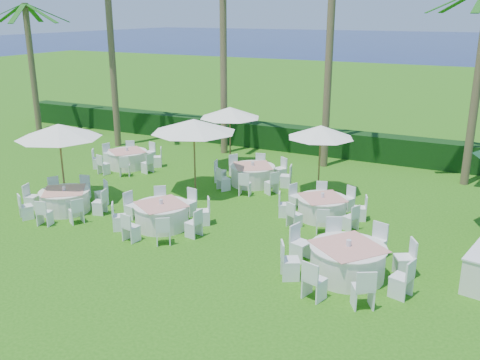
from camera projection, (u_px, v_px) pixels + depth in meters
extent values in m
plane|color=#245F10|center=(150.00, 238.00, 16.29)|extent=(120.00, 120.00, 0.00)
cube|color=black|center=(294.00, 139.00, 26.32)|extent=(34.00, 1.00, 1.20)
plane|color=#060F44|center=(463.00, 46.00, 103.14)|extent=(260.00, 260.00, 0.00)
cylinder|color=white|center=(65.00, 201.00, 18.40)|extent=(1.64, 1.64, 0.71)
cylinder|color=white|center=(64.00, 191.00, 18.29)|extent=(1.71, 1.71, 0.03)
cube|color=tan|center=(64.00, 190.00, 18.28)|extent=(1.86, 1.86, 0.01)
cylinder|color=silver|center=(64.00, 188.00, 18.25)|extent=(0.11, 0.11, 0.15)
cube|color=white|center=(99.00, 202.00, 18.12)|extent=(0.49, 0.49, 0.86)
cube|color=white|center=(101.00, 193.00, 19.04)|extent=(0.55, 0.55, 0.86)
cube|color=white|center=(83.00, 188.00, 19.57)|extent=(0.49, 0.49, 0.86)
cube|color=white|center=(55.00, 189.00, 19.40)|extent=(0.55, 0.55, 0.86)
cube|color=white|center=(31.00, 197.00, 18.63)|extent=(0.49, 0.49, 0.86)
cube|color=white|center=(26.00, 206.00, 17.71)|extent=(0.55, 0.55, 0.86)
cube|color=white|center=(44.00, 212.00, 17.18)|extent=(0.49, 0.49, 0.86)
cube|color=white|center=(76.00, 210.00, 17.35)|extent=(0.55, 0.55, 0.86)
cylinder|color=white|center=(162.00, 216.00, 17.04)|extent=(1.70, 1.70, 0.74)
cylinder|color=white|center=(161.00, 205.00, 16.93)|extent=(1.77, 1.77, 0.03)
cube|color=tan|center=(161.00, 204.00, 16.92)|extent=(1.88, 1.88, 0.01)
cylinder|color=silver|center=(161.00, 202.00, 16.90)|extent=(0.12, 0.12, 0.16)
cube|color=white|center=(203.00, 211.00, 17.23)|extent=(0.58, 0.58, 0.88)
cube|color=white|center=(189.00, 202.00, 18.05)|extent=(0.47, 0.47, 0.88)
cube|color=white|center=(160.00, 200.00, 18.27)|extent=(0.58, 0.58, 0.88)
cube|color=white|center=(132.00, 205.00, 17.75)|extent=(0.47, 0.47, 0.88)
cube|color=white|center=(119.00, 216.00, 16.81)|extent=(0.58, 0.58, 0.88)
cube|color=white|center=(131.00, 227.00, 15.99)|extent=(0.47, 0.47, 0.88)
cube|color=white|center=(163.00, 230.00, 15.78)|extent=(0.58, 0.58, 0.88)
cube|color=white|center=(194.00, 223.00, 16.29)|extent=(0.47, 0.47, 0.88)
cylinder|color=white|center=(347.00, 262.00, 13.82)|extent=(1.91, 1.91, 0.83)
cylinder|color=white|center=(348.00, 247.00, 13.69)|extent=(1.99, 1.99, 0.03)
cube|color=tan|center=(349.00, 246.00, 13.69)|extent=(2.16, 2.16, 0.01)
cylinder|color=silver|center=(349.00, 243.00, 13.66)|extent=(0.13, 0.13, 0.18)
cube|color=white|center=(404.00, 258.00, 13.87)|extent=(0.63, 0.63, 0.99)
cube|color=white|center=(376.00, 241.00, 14.85)|extent=(0.57, 0.57, 0.99)
cube|color=white|center=(335.00, 236.00, 15.22)|extent=(0.63, 0.63, 0.99)
cube|color=white|center=(301.00, 243.00, 14.75)|extent=(0.57, 0.57, 0.99)
cube|color=white|center=(290.00, 260.00, 13.73)|extent=(0.63, 0.63, 0.99)
cube|color=white|center=(315.00, 280.00, 12.74)|extent=(0.57, 0.57, 0.99)
cube|color=white|center=(363.00, 288.00, 12.38)|extent=(0.63, 0.63, 0.99)
cube|color=white|center=(402.00, 278.00, 12.84)|extent=(0.57, 0.57, 0.99)
cylinder|color=white|center=(128.00, 160.00, 23.53)|extent=(1.65, 1.65, 0.72)
cylinder|color=white|center=(127.00, 151.00, 23.42)|extent=(1.72, 1.72, 0.03)
cube|color=tan|center=(127.00, 151.00, 23.41)|extent=(1.86, 1.86, 0.01)
cylinder|color=silver|center=(127.00, 149.00, 23.38)|extent=(0.11, 0.11, 0.15)
cube|color=white|center=(157.00, 157.00, 23.64)|extent=(0.55, 0.55, 0.86)
cube|color=white|center=(150.00, 152.00, 24.46)|extent=(0.48, 0.48, 0.86)
cube|color=white|center=(130.00, 151.00, 24.73)|extent=(0.55, 0.55, 0.86)
cube|color=white|center=(109.00, 153.00, 24.28)|extent=(0.48, 0.48, 0.86)
cube|color=white|center=(98.00, 159.00, 23.38)|extent=(0.55, 0.55, 0.86)
cube|color=white|center=(104.00, 164.00, 22.55)|extent=(0.48, 0.48, 0.86)
cube|color=white|center=(125.00, 166.00, 22.28)|extent=(0.55, 0.55, 0.86)
cube|color=white|center=(147.00, 163.00, 22.73)|extent=(0.48, 0.48, 0.86)
cylinder|color=white|center=(253.00, 175.00, 21.22)|extent=(1.70, 1.70, 0.74)
cylinder|color=white|center=(253.00, 166.00, 21.10)|extent=(1.78, 1.78, 0.03)
cube|color=tan|center=(253.00, 166.00, 21.09)|extent=(1.92, 1.92, 0.01)
cylinder|color=silver|center=(253.00, 164.00, 21.07)|extent=(0.12, 0.12, 0.16)
cube|color=white|center=(286.00, 176.00, 20.89)|extent=(0.50, 0.50, 0.89)
cube|color=white|center=(280.00, 169.00, 21.85)|extent=(0.57, 0.57, 0.89)
cube|color=white|center=(260.00, 165.00, 22.43)|extent=(0.50, 0.50, 0.89)
cube|color=white|center=(236.00, 166.00, 22.28)|extent=(0.57, 0.57, 0.89)
cube|color=white|center=(220.00, 171.00, 21.50)|extent=(0.50, 0.50, 0.89)
cube|color=white|center=(223.00, 179.00, 20.54)|extent=(0.57, 0.57, 0.89)
cube|color=white|center=(245.00, 184.00, 19.96)|extent=(0.50, 0.50, 0.89)
cube|color=white|center=(272.00, 183.00, 20.11)|extent=(0.57, 0.57, 0.89)
cylinder|color=white|center=(322.00, 208.00, 17.77)|extent=(1.60, 1.60, 0.69)
cylinder|color=white|center=(322.00, 198.00, 17.67)|extent=(1.66, 1.66, 0.03)
cube|color=tan|center=(323.00, 197.00, 17.66)|extent=(1.82, 1.82, 0.01)
cylinder|color=silver|center=(323.00, 195.00, 17.63)|extent=(0.11, 0.11, 0.15)
cube|color=white|center=(360.00, 208.00, 17.60)|extent=(0.49, 0.49, 0.83)
cube|color=white|center=(347.00, 199.00, 18.48)|extent=(0.52, 0.52, 0.83)
cube|color=white|center=(322.00, 194.00, 18.93)|extent=(0.49, 0.49, 0.83)
cube|color=white|center=(296.00, 196.00, 18.70)|extent=(0.52, 0.52, 0.83)
cube|color=white|center=(285.00, 205.00, 17.91)|extent=(0.49, 0.49, 0.83)
cube|color=white|center=(295.00, 215.00, 17.03)|extent=(0.52, 0.52, 0.83)
cube|color=white|center=(323.00, 220.00, 16.57)|extent=(0.49, 0.49, 0.83)
cube|color=white|center=(351.00, 217.00, 16.81)|extent=(0.52, 0.52, 0.83)
cylinder|color=brown|center=(62.00, 165.00, 18.94)|extent=(0.07, 0.07, 2.77)
cone|color=white|center=(59.00, 131.00, 18.57)|extent=(2.96, 2.96, 0.50)
sphere|color=brown|center=(58.00, 126.00, 18.51)|extent=(0.11, 0.11, 0.11)
cylinder|color=brown|center=(195.00, 158.00, 20.04)|extent=(0.07, 0.07, 2.72)
cone|color=white|center=(194.00, 126.00, 19.67)|extent=(3.19, 3.19, 0.49)
sphere|color=brown|center=(194.00, 121.00, 19.62)|extent=(0.11, 0.11, 0.11)
cylinder|color=brown|center=(230.00, 139.00, 23.27)|extent=(0.06, 0.06, 2.58)
cone|color=white|center=(230.00, 112.00, 22.92)|extent=(2.64, 2.64, 0.46)
sphere|color=brown|center=(230.00, 109.00, 22.87)|extent=(0.10, 0.10, 0.10)
cylinder|color=brown|center=(319.00, 162.00, 19.81)|extent=(0.06, 0.06, 2.54)
cone|color=white|center=(321.00, 132.00, 19.47)|extent=(2.47, 2.47, 0.46)
sphere|color=brown|center=(321.00, 127.00, 19.42)|extent=(0.10, 0.10, 0.10)
cylinder|color=brown|center=(110.00, 33.00, 25.76)|extent=(0.32, 0.32, 11.19)
cylinder|color=brown|center=(224.00, 60.00, 24.75)|extent=(0.32, 0.32, 8.85)
cylinder|color=brown|center=(331.00, 15.00, 21.91)|extent=(0.32, 0.32, 12.92)
cylinder|color=brown|center=(476.00, 90.00, 20.25)|extent=(0.32, 0.32, 7.52)
cylinder|color=brown|center=(33.00, 72.00, 28.55)|extent=(0.32, 0.32, 7.00)
cube|color=#165014|center=(41.00, 13.00, 27.13)|extent=(2.21, 0.37, 1.00)
cube|color=#165014|center=(48.00, 13.00, 28.18)|extent=(1.42, 2.01, 1.00)
cube|color=#165014|center=(33.00, 13.00, 28.68)|extent=(1.27, 2.08, 1.00)
cube|color=#165014|center=(11.00, 13.00, 28.15)|extent=(2.21, 0.37, 1.00)
cube|color=#165014|center=(3.00, 13.00, 27.10)|extent=(1.42, 2.01, 1.00)
cube|color=#165014|center=(18.00, 13.00, 26.59)|extent=(1.27, 2.08, 1.00)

